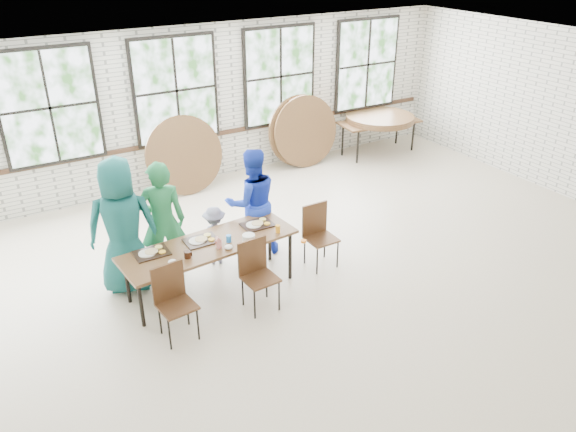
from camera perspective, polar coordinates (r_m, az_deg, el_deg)
name	(u,v)px	position (r m, az deg, el deg)	size (l,w,h in m)	color
room	(176,93)	(10.74, -11.31, 12.18)	(12.00, 12.00, 12.00)	beige
dining_table	(210,247)	(7.61, -7.96, -3.12)	(2.46, 1.00, 0.74)	brown
chair_near_left	(173,295)	(6.96, -11.64, -7.90)	(0.46, 0.45, 0.95)	#4A2D18
chair_near_right	(256,269)	(7.33, -3.24, -5.35)	(0.45, 0.43, 0.95)	#4A2D18
chair_spare	(318,230)	(8.25, 3.05, -1.41)	(0.42, 0.41, 0.95)	#4A2D18
adult_teal	(123,226)	(7.79, -16.46, -1.01)	(0.94, 0.61, 1.93)	#19625F
adult_green	(162,222)	(7.94, -12.64, -0.56)	(0.65, 0.43, 1.78)	#1E733E
toddler	(215,235)	(8.37, -7.43, -1.97)	(0.59, 0.34, 0.91)	#171544
adult_blue	(252,202)	(8.42, -3.67, 1.40)	(0.82, 0.64, 1.69)	blue
storage_table	(379,123)	(12.72, 9.26, 9.27)	(1.87, 0.93, 0.74)	brown
tabletop_clutter	(217,241)	(7.59, -7.27, -2.50)	(1.99, 0.61, 0.11)	black
round_tops_stacked	(380,118)	(12.68, 9.30, 9.78)	(1.50, 1.50, 0.13)	brown
round_tops_leaning	(266,139)	(11.43, -2.20, 7.84)	(4.19, 0.43, 1.49)	brown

